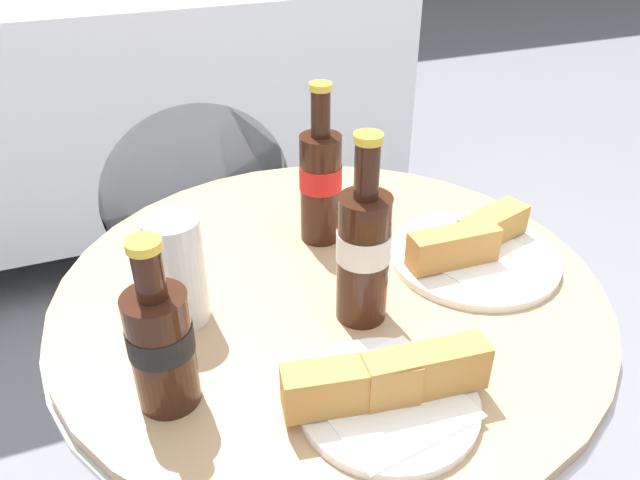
{
  "coord_description": "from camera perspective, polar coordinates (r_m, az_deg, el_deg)",
  "views": [
    {
      "loc": [
        -0.27,
        -0.66,
        1.3
      ],
      "look_at": [
        0.0,
        0.04,
        0.82
      ],
      "focal_mm": 35.0,
      "sensor_mm": 36.0,
      "label": 1
    }
  ],
  "objects": [
    {
      "name": "cola_bottle_center",
      "position": [
        0.78,
        3.99,
        -0.98
      ],
      "size": [
        0.07,
        0.07,
        0.26
      ],
      "color": "#33190F",
      "rests_on": "bistro_table"
    },
    {
      "name": "cola_bottle_left",
      "position": [
        0.95,
        0.05,
        5.39
      ],
      "size": [
        0.06,
        0.06,
        0.25
      ],
      "color": "#33190F",
      "rests_on": "bistro_table"
    },
    {
      "name": "bistro_table",
      "position": [
        1.0,
        0.82,
        -11.8
      ],
      "size": [
        0.78,
        0.78,
        0.77
      ],
      "color": "#B7B7BC",
      "rests_on": "ground_plane"
    },
    {
      "name": "cola_bottle_right",
      "position": [
        0.69,
        -14.33,
        -9.07
      ],
      "size": [
        0.07,
        0.07,
        0.21
      ],
      "color": "#33190F",
      "rests_on": "bistro_table"
    },
    {
      "name": "lunch_plate_near",
      "position": [
        0.95,
        13.84,
        -0.85
      ],
      "size": [
        0.25,
        0.25,
        0.07
      ],
      "color": "white",
      "rests_on": "bistro_table"
    },
    {
      "name": "drinking_glass",
      "position": [
        0.81,
        -12.83,
        -3.2
      ],
      "size": [
        0.07,
        0.07,
        0.15
      ],
      "color": "black",
      "rests_on": "bistro_table"
    },
    {
      "name": "lunch_plate_far",
      "position": [
        0.7,
        6.23,
        -13.4
      ],
      "size": [
        0.23,
        0.2,
        0.07
      ],
      "color": "white",
      "rests_on": "bistro_table"
    }
  ]
}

